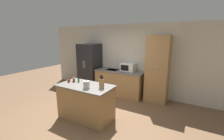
% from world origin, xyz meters
% --- Properties ---
extents(ground_plane, '(14.00, 14.00, 0.00)m').
position_xyz_m(ground_plane, '(0.00, 0.00, 0.00)').
color(ground_plane, brown).
extents(wall_back, '(7.20, 0.06, 2.60)m').
position_xyz_m(wall_back, '(0.00, 2.33, 1.30)').
color(wall_back, beige).
rests_on(wall_back, ground_plane).
extents(refrigerator, '(0.79, 0.74, 1.87)m').
position_xyz_m(refrigerator, '(-1.47, 1.94, 0.94)').
color(refrigerator, black).
rests_on(refrigerator, ground_plane).
extents(back_counter, '(1.82, 0.72, 0.92)m').
position_xyz_m(back_counter, '(-0.10, 1.96, 0.46)').
color(back_counter, '#9E7547').
rests_on(back_counter, ground_plane).
extents(pantry_cabinet, '(0.71, 0.56, 2.20)m').
position_xyz_m(pantry_cabinet, '(1.25, 2.03, 1.10)').
color(pantry_cabinet, '#9E7547').
rests_on(pantry_cabinet, ground_plane).
extents(kitchen_island, '(1.45, 0.78, 0.93)m').
position_xyz_m(kitchen_island, '(-0.09, -0.02, 0.47)').
color(kitchen_island, '#9E7547').
rests_on(kitchen_island, ground_plane).
extents(microwave, '(0.50, 0.38, 0.29)m').
position_xyz_m(microwave, '(0.18, 2.09, 1.06)').
color(microwave, white).
rests_on(microwave, back_counter).
extents(knife_block, '(0.11, 0.06, 0.34)m').
position_xyz_m(knife_block, '(0.40, -0.00, 1.06)').
color(knife_block, '#9E7547').
rests_on(knife_block, kitchen_island).
extents(spice_bottle_tall_dark, '(0.06, 0.06, 0.09)m').
position_xyz_m(spice_bottle_tall_dark, '(-0.54, 0.04, 0.97)').
color(spice_bottle_tall_dark, '#563319').
rests_on(spice_bottle_tall_dark, kitchen_island).
extents(spice_bottle_short_red, '(0.06, 0.06, 0.17)m').
position_xyz_m(spice_bottle_short_red, '(-0.63, 0.12, 1.01)').
color(spice_bottle_short_red, gold).
rests_on(spice_bottle_short_red, kitchen_island).
extents(spice_bottle_amber_oil, '(0.05, 0.05, 0.11)m').
position_xyz_m(spice_bottle_amber_oil, '(-0.43, 0.10, 0.98)').
color(spice_bottle_amber_oil, '#337033').
rests_on(spice_bottle_amber_oil, kitchen_island).
extents(spice_bottle_green_herb, '(0.05, 0.05, 0.08)m').
position_xyz_m(spice_bottle_green_herb, '(-0.64, -0.06, 0.97)').
color(spice_bottle_green_herb, '#563319').
rests_on(spice_bottle_green_herb, kitchen_island).
extents(spice_bottle_pale_salt, '(0.04, 0.04, 0.09)m').
position_xyz_m(spice_bottle_pale_salt, '(-0.67, 0.01, 0.97)').
color(spice_bottle_pale_salt, '#B2281E').
rests_on(spice_bottle_pale_salt, kitchen_island).
extents(kettle, '(0.15, 0.15, 0.21)m').
position_xyz_m(kettle, '(0.08, -0.19, 1.02)').
color(kettle, '#B2B5B7').
rests_on(kettle, kitchen_island).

